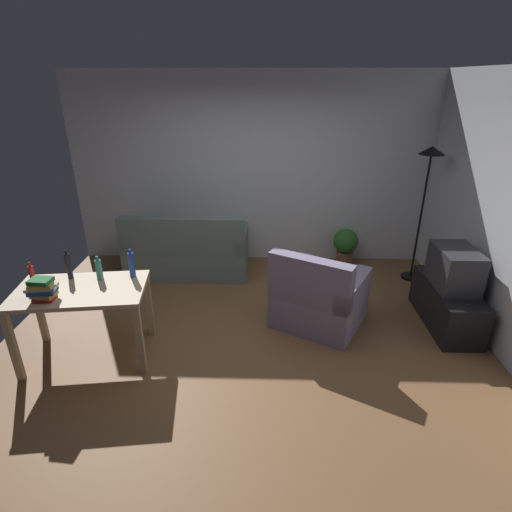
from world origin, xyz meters
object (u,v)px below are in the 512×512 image
Objects in this scene: tv_stand at (447,305)px; bottle_red at (32,275)px; bottle_blue at (132,264)px; book_stack at (42,289)px; tv at (455,268)px; couch at (188,253)px; torchiere_lamp at (427,178)px; bottle_tall at (99,269)px; potted_plant at (345,245)px; desk at (82,299)px; bottle_dark at (69,266)px; armchair at (318,299)px.

bottle_red is at bearing 98.31° from tv_stand.
bottle_blue is 1.07× the size of book_stack.
couch is at bearing 68.57° from tv.
bottle_red is at bearing -166.92° from bottle_blue.
couch is 3.34m from torchiere_lamp.
tv is 4.13m from book_stack.
tv_stand is 1.65m from torchiere_lamp.
bottle_red is at bearing 59.29° from couch.
couch is 1.88m from bottle_tall.
desk is at bearing -142.63° from potted_plant.
tv_stand is 0.46m from tv.
couch is 6.06× the size of book_stack.
bottle_tall is (-3.67, -1.64, -0.55)m from torchiere_lamp.
desk is 0.37m from bottle_dark.
torchiere_lamp is 6.05× the size of bottle_dark.
bottle_blue is at bearing 24.47° from desk.
potted_plant is at bearing 35.99° from bottle_tall.
potted_plant is (2.28, 0.31, 0.02)m from couch.
bottle_tall is at bearing 97.47° from tv_stand.
armchair is at bearing -140.46° from torchiere_lamp.
bottle_dark is at bearing 64.27° from couch.
potted_plant is at bearing 38.25° from bottle_blue.
desk is (-3.79, -0.68, 0.41)m from tv_stand.
desk is 4.33× the size of bottle_blue.
book_stack reaches higher than potted_plant.
bottle_tall is at bearing 39.97° from armchair.
couch reaches higher than potted_plant.
tv_stand is at bearing 12.45° from book_stack.
potted_plant is (-0.87, 0.39, -1.08)m from torchiere_lamp.
armchair is (-1.45, -1.20, -1.09)m from torchiere_lamp.
armchair is 2.03m from bottle_blue.
bottle_blue is at bearing -141.75° from potted_plant.
potted_plant is 4.05m from bottle_red.
torchiere_lamp reaches higher than tv.
tv_stand is 3.99× the size of book_stack.
torchiere_lamp is 7.55× the size of bottle_red.
bottle_blue reaches higher than potted_plant.
potted_plant is 1.69m from armchair.
torchiere_lamp reaches higher than bottle_red.
tv_stand is 0.61× the size of torchiere_lamp.
bottle_blue reaches higher than book_stack.
tv_stand is at bearing 90.00° from tv.
bottle_dark reaches higher than couch.
desk is 4.65× the size of book_stack.
torchiere_lamp reaches higher than bottle_blue.
armchair reaches higher than potted_plant.
torchiere_lamp reaches higher than tv_stand.
torchiere_lamp is at bearing 18.51° from desk.
tv_stand is 1.93× the size of potted_plant.
armchair is (2.34, 0.64, -0.33)m from desk.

